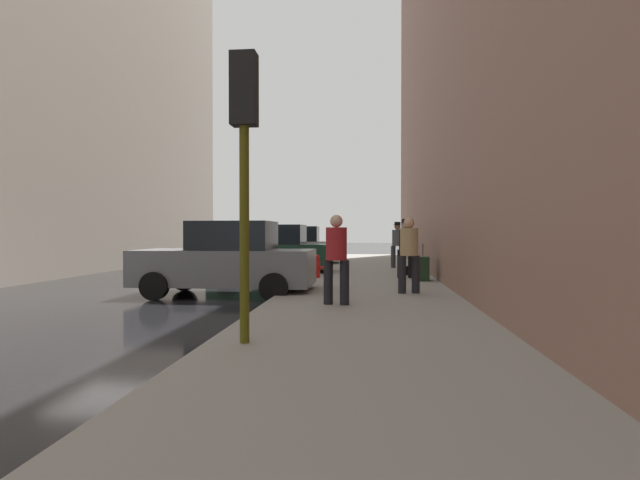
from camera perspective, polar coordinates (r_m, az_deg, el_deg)
ground_plane at (r=12.95m, az=-22.37°, el=-5.95°), size 120.00×120.00×0.00m
sidewalk at (r=11.44m, az=5.41°, el=-6.41°), size 4.00×40.00×0.15m
parked_gray_coupe at (r=12.19m, az=-10.57°, el=-2.32°), size 4.20×2.07×1.79m
parked_dark_green_sedan at (r=17.73m, az=-5.41°, el=-1.30°), size 4.23×2.11×1.79m
parked_silver_sedan at (r=22.63m, az=-2.99°, el=-0.83°), size 4.25×2.15×1.79m
fire_hydrant at (r=15.16m, az=-0.41°, el=-3.00°), size 0.42×0.22×0.70m
traffic_light at (r=6.39m, az=-8.65°, el=11.97°), size 0.32×0.32×3.60m
pedestrian_with_fedora at (r=15.26m, az=9.76°, el=-0.59°), size 0.52×0.44×1.78m
pedestrian_in_tan_coat at (r=11.43m, az=10.14°, el=-1.24°), size 0.53×0.49×1.71m
pedestrian_in_red_jacket at (r=9.49m, az=1.88°, el=-1.67°), size 0.52×0.46×1.71m
pedestrian_with_beanie at (r=19.48m, az=8.83°, el=-0.27°), size 0.53×0.49×1.78m
rolling_suitcase at (r=14.53m, az=11.67°, el=-3.22°), size 0.41×0.59×1.04m
duffel_bag at (r=16.41m, az=9.95°, el=-3.45°), size 0.32×0.44×0.28m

